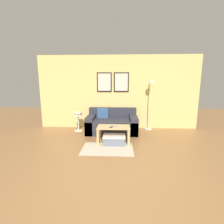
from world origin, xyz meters
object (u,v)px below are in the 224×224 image
coffee_table (114,130)px  book_stack (78,113)px  floor_lamp (150,99)px  side_table (78,122)px  cell_phone (111,127)px  remote_control (116,127)px  couch (112,124)px  storage_bin (114,140)px

coffee_table → book_stack: size_ratio=3.62×
book_stack → floor_lamp: bearing=4.1°
side_table → cell_phone: 1.62m
remote_control → coffee_table: bearing=119.8°
side_table → remote_control: side_table is taller
coffee_table → floor_lamp: (1.16, 1.24, 0.71)m
coffee_table → cell_phone: 0.13m
book_stack → cell_phone: bearing=-43.8°
couch → book_stack: size_ratio=6.80×
couch → remote_control: (0.15, -1.07, 0.20)m
remote_control → cell_phone: bearing=161.9°
coffee_table → cell_phone: cell_phone is taller
floor_lamp → side_table: (-2.39, -0.19, -0.75)m
storage_bin → book_stack: bearing=138.2°
coffee_table → remote_control: 0.13m
storage_bin → floor_lamp: bearing=48.3°
side_table → storage_bin: bearing=-41.3°
couch → storage_bin: bearing=-84.1°
storage_bin → cell_phone: cell_phone is taller
floor_lamp → remote_control: (-1.11, -1.27, -0.60)m
coffee_table → side_table: side_table is taller
coffee_table → side_table: 1.62m
storage_bin → floor_lamp: floor_lamp is taller
book_stack → remote_control: bearing=-40.6°
remote_control → cell_phone: remote_control is taller
book_stack → remote_control: 1.70m
coffee_table → floor_lamp: bearing=46.8°
couch → book_stack: 1.18m
couch → remote_control: 1.09m
cell_phone → coffee_table: bearing=70.3°
couch → side_table: 1.14m
side_table → book_stack: (0.00, 0.02, 0.28)m
storage_bin → book_stack: 1.74m
storage_bin → side_table: size_ratio=1.08×
coffee_table → storage_bin: size_ratio=1.46×
floor_lamp → book_stack: floor_lamp is taller
storage_bin → cell_phone: 0.36m
floor_lamp → cell_phone: (-1.22, -1.30, -0.61)m
floor_lamp → cell_phone: floor_lamp is taller
couch → cell_phone: (0.03, -1.09, 0.19)m
couch → book_stack: bearing=178.2°
couch → side_table: size_ratio=2.97×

